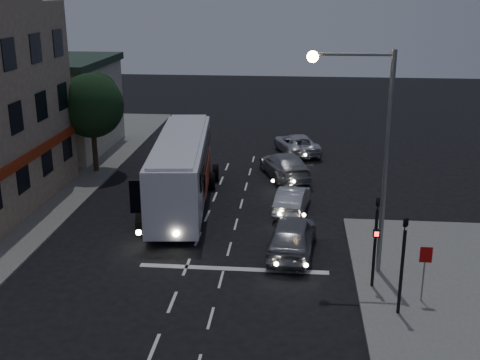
# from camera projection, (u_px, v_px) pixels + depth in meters

# --- Properties ---
(ground) EXTENTS (120.00, 120.00, 0.00)m
(ground) POSITION_uv_depth(u_px,v_px,m) (177.00, 289.00, 23.56)
(ground) COLOR black
(road_markings) EXTENTS (8.00, 30.55, 0.01)m
(road_markings) POSITION_uv_depth(u_px,v_px,m) (220.00, 255.00, 26.58)
(road_markings) COLOR silver
(road_markings) RESTS_ON ground
(tour_bus) EXTENTS (3.70, 12.35, 3.73)m
(tour_bus) POSITION_uv_depth(u_px,v_px,m) (182.00, 168.00, 32.41)
(tour_bus) COLOR silver
(tour_bus) RESTS_ON ground
(car_suv) EXTENTS (2.43, 5.04, 1.66)m
(car_suv) POSITION_uv_depth(u_px,v_px,m) (292.00, 236.00, 26.52)
(car_suv) COLOR gray
(car_suv) RESTS_ON ground
(car_sedan_a) EXTENTS (2.00, 4.25, 1.35)m
(car_sedan_a) POSITION_uv_depth(u_px,v_px,m) (292.00, 199.00, 31.57)
(car_sedan_a) COLOR silver
(car_sedan_a) RESTS_ON ground
(car_sedan_b) EXTENTS (3.77, 5.76, 1.55)m
(car_sedan_b) POSITION_uv_depth(u_px,v_px,m) (285.00, 165.00, 37.28)
(car_sedan_b) COLOR #A0A0A4
(car_sedan_b) RESTS_ON ground
(car_sedan_c) EXTENTS (3.75, 5.52, 1.41)m
(car_sedan_c) POSITION_uv_depth(u_px,v_px,m) (297.00, 144.00, 42.63)
(car_sedan_c) COLOR silver
(car_sedan_c) RESTS_ON ground
(traffic_signal_main) EXTENTS (0.25, 0.35, 4.10)m
(traffic_signal_main) POSITION_uv_depth(u_px,v_px,m) (376.00, 232.00, 22.88)
(traffic_signal_main) COLOR black
(traffic_signal_main) RESTS_ON sidewalk_near
(traffic_signal_side) EXTENTS (0.18, 0.15, 4.10)m
(traffic_signal_side) POSITION_uv_depth(u_px,v_px,m) (403.00, 254.00, 20.94)
(traffic_signal_side) COLOR black
(traffic_signal_side) RESTS_ON sidewalk_near
(regulatory_sign) EXTENTS (0.45, 0.12, 2.20)m
(regulatory_sign) POSITION_uv_depth(u_px,v_px,m) (425.00, 265.00, 22.02)
(regulatory_sign) COLOR slate
(regulatory_sign) RESTS_ON sidewalk_near
(streetlight) EXTENTS (3.32, 0.44, 9.00)m
(streetlight) POSITION_uv_depth(u_px,v_px,m) (371.00, 138.00, 23.24)
(streetlight) COLOR slate
(streetlight) RESTS_ON sidewalk_near
(low_building_north) EXTENTS (9.40, 9.40, 6.50)m
(low_building_north) POSITION_uv_depth(u_px,v_px,m) (43.00, 104.00, 42.70)
(low_building_north) COLOR #A9A588
(low_building_north) RESTS_ON sidewalk_far
(street_tree) EXTENTS (4.00, 4.00, 6.20)m
(street_tree) POSITION_uv_depth(u_px,v_px,m) (91.00, 103.00, 37.17)
(street_tree) COLOR black
(street_tree) RESTS_ON sidewalk_far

